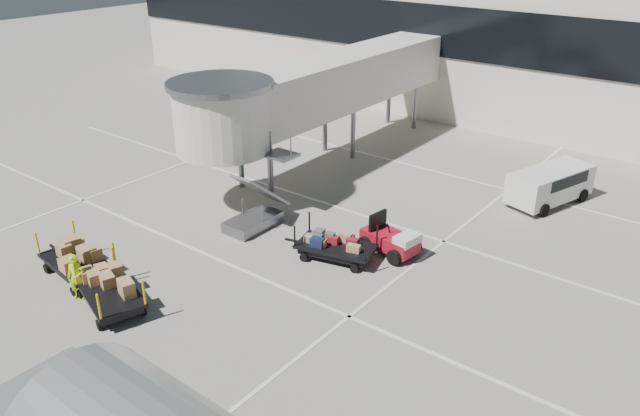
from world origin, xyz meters
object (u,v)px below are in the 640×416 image
(suitcase_cart, at_px, (338,247))
(box_cart_near, at_px, (107,291))
(minivan, at_px, (552,182))
(baggage_tug, at_px, (391,240))
(ground_worker, at_px, (76,277))
(belt_loader, at_px, (299,84))
(box_cart_far, at_px, (76,263))

(suitcase_cart, relative_size, box_cart_near, 0.93)
(box_cart_near, bearing_deg, minivan, 81.56)
(baggage_tug, xyz_separation_m, suitcase_cart, (-1.39, -1.79, -0.03))
(box_cart_near, distance_m, ground_worker, 1.33)
(minivan, bearing_deg, box_cart_near, -99.09)
(box_cart_near, height_order, minivan, minivan)
(box_cart_near, height_order, belt_loader, belt_loader)
(box_cart_near, bearing_deg, suitcase_cart, 77.85)
(suitcase_cart, height_order, box_cart_far, box_cart_far)
(baggage_tug, height_order, suitcase_cart, baggage_tug)
(suitcase_cart, distance_m, minivan, 11.89)
(suitcase_cart, bearing_deg, box_cart_near, -134.19)
(belt_loader, bearing_deg, box_cart_far, -55.07)
(baggage_tug, distance_m, minivan, 9.71)
(suitcase_cart, distance_m, box_cart_near, 8.89)
(box_cart_near, xyz_separation_m, minivan, (9.28, 18.54, 0.39))
(baggage_tug, height_order, box_cart_near, box_cart_near)
(minivan, xyz_separation_m, belt_loader, (-22.51, 8.13, -0.18))
(ground_worker, distance_m, belt_loader, 29.59)
(suitcase_cart, distance_m, box_cart_far, 10.13)
(minivan, bearing_deg, baggage_tug, -93.06)
(baggage_tug, relative_size, belt_loader, 0.53)
(baggage_tug, relative_size, minivan, 0.53)
(box_cart_near, distance_m, box_cart_far, 2.65)
(suitcase_cart, relative_size, minivan, 0.81)
(baggage_tug, xyz_separation_m, box_cart_near, (-5.87, -9.46, 0.05))
(baggage_tug, distance_m, suitcase_cart, 2.27)
(baggage_tug, bearing_deg, suitcase_cart, -119.51)
(box_cart_far, bearing_deg, suitcase_cart, 52.51)
(suitcase_cart, distance_m, belt_loader, 25.98)
(baggage_tug, relative_size, suitcase_cart, 0.65)
(baggage_tug, bearing_deg, belt_loader, 146.31)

